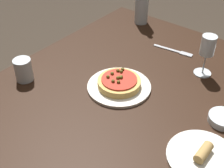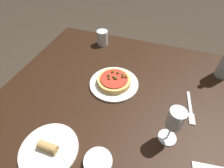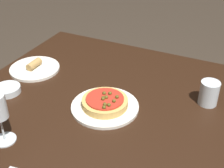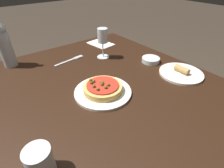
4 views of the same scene
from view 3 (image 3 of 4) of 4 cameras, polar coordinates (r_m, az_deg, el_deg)
dining_table at (r=1.22m, az=-4.17°, el=-8.20°), size 1.18×1.03×0.72m
dinner_plate at (r=1.18m, az=-1.30°, el=-4.17°), size 0.26×0.26×0.01m
pizza at (r=1.17m, az=-1.30°, el=-3.29°), size 0.17×0.17×0.04m
water_cup at (r=1.23m, az=17.31°, el=-1.59°), size 0.07×0.07×0.10m
side_bowl at (r=1.33m, az=-18.55°, el=-0.97°), size 0.10×0.10×0.03m
side_plate at (r=1.46m, az=-13.96°, el=2.85°), size 0.22×0.22×0.05m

